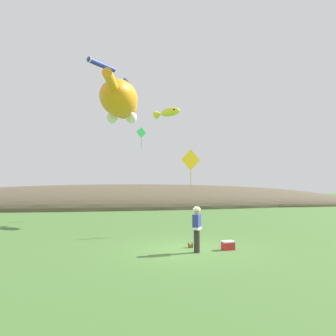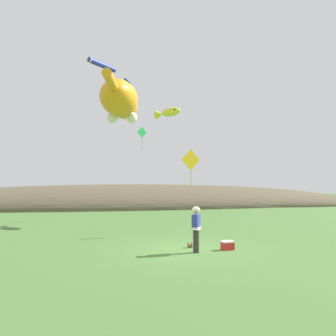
# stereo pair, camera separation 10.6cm
# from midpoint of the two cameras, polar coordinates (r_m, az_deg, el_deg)

# --- Properties ---
(ground_plane) EXTENTS (120.00, 120.00, 0.00)m
(ground_plane) POSITION_cam_midpoint_polar(r_m,az_deg,el_deg) (13.68, 3.67, -14.05)
(ground_plane) COLOR #477033
(distant_hill_ridge) EXTENTS (61.02, 15.08, 5.04)m
(distant_hill_ridge) POSITION_cam_midpoint_polar(r_m,az_deg,el_deg) (39.14, -3.76, -6.52)
(distant_hill_ridge) COLOR brown
(distant_hill_ridge) RESTS_ON ground
(festival_attendant) EXTENTS (0.45, 0.49, 1.77)m
(festival_attendant) POSITION_cam_midpoint_polar(r_m,az_deg,el_deg) (13.05, 5.15, -10.36)
(festival_attendant) COLOR #332D28
(festival_attendant) RESTS_ON ground
(kite_spool) EXTENTS (0.17, 0.22, 0.22)m
(kite_spool) POSITION_cam_midpoint_polar(r_m,az_deg,el_deg) (14.13, 4.07, -13.23)
(kite_spool) COLOR olive
(kite_spool) RESTS_ON ground
(picnic_cooler) EXTENTS (0.53, 0.39, 0.36)m
(picnic_cooler) POSITION_cam_midpoint_polar(r_m,az_deg,el_deg) (13.86, 10.55, -13.10)
(picnic_cooler) COLOR red
(picnic_cooler) RESTS_ON ground
(kite_giant_cat) EXTENTS (2.76, 7.26, 2.22)m
(kite_giant_cat) POSITION_cam_midpoint_polar(r_m,az_deg,el_deg) (19.37, -8.15, 11.48)
(kite_giant_cat) COLOR orange
(kite_fish_windsock) EXTENTS (1.80, 2.20, 0.70)m
(kite_fish_windsock) POSITION_cam_midpoint_polar(r_m,az_deg,el_deg) (23.53, 0.15, 9.65)
(kite_fish_windsock) COLOR yellow
(kite_tube_streamer) EXTENTS (1.91, 1.93, 0.44)m
(kite_tube_streamer) POSITION_cam_midpoint_polar(r_m,az_deg,el_deg) (22.85, -11.33, 17.21)
(kite_tube_streamer) COLOR #2633A5
(kite_diamond_green) EXTENTS (0.80, 0.36, 1.76)m
(kite_diamond_green) POSITION_cam_midpoint_polar(r_m,az_deg,el_deg) (25.91, -4.44, 6.12)
(kite_diamond_green) COLOR green
(kite_diamond_gold) EXTENTS (1.13, 0.33, 2.07)m
(kite_diamond_gold) POSITION_cam_midpoint_polar(r_m,az_deg,el_deg) (17.85, 4.17, 1.37)
(kite_diamond_gold) COLOR yellow
(kite_diamond_blue) EXTENTS (0.94, 0.07, 1.84)m
(kite_diamond_blue) POSITION_cam_midpoint_polar(r_m,az_deg,el_deg) (26.16, -7.31, 14.29)
(kite_diamond_blue) COLOR blue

